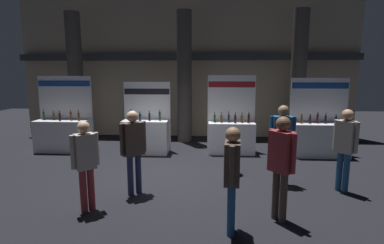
{
  "coord_description": "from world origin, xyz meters",
  "views": [
    {
      "loc": [
        0.97,
        -6.91,
        2.52
      ],
      "look_at": [
        0.48,
        0.69,
        1.24
      ],
      "focal_mm": 27.9,
      "sensor_mm": 36.0,
      "label": 1
    }
  ],
  "objects_px": {
    "trash_bin": "(232,161)",
    "visitor_3": "(232,171)",
    "visitor_1": "(85,159)",
    "exhibitor_booth_1": "(146,134)",
    "exhibitor_booth_3": "(320,137)",
    "visitor_5": "(133,145)",
    "visitor_4": "(281,159)",
    "exhibitor_booth_2": "(231,134)",
    "exhibitor_booth_0": "(63,132)",
    "visitor_7": "(282,137)",
    "visitor_0": "(345,143)"
  },
  "relations": [
    {
      "from": "visitor_0",
      "to": "visitor_4",
      "type": "distance_m",
      "value": 2.12
    },
    {
      "from": "exhibitor_booth_3",
      "to": "visitor_5",
      "type": "xyz_separation_m",
      "value": [
        -4.86,
        -3.18,
        0.45
      ]
    },
    {
      "from": "exhibitor_booth_3",
      "to": "visitor_7",
      "type": "xyz_separation_m",
      "value": [
        -1.7,
        -2.4,
        0.49
      ]
    },
    {
      "from": "exhibitor_booth_0",
      "to": "visitor_0",
      "type": "relative_size",
      "value": 1.35
    },
    {
      "from": "exhibitor_booth_1",
      "to": "visitor_4",
      "type": "relative_size",
      "value": 1.22
    },
    {
      "from": "visitor_1",
      "to": "exhibitor_booth_1",
      "type": "bearing_deg",
      "value": -133.49
    },
    {
      "from": "visitor_3",
      "to": "visitor_7",
      "type": "relative_size",
      "value": 0.95
    },
    {
      "from": "exhibitor_booth_3",
      "to": "exhibitor_booth_1",
      "type": "bearing_deg",
      "value": 179.72
    },
    {
      "from": "exhibitor_booth_1",
      "to": "trash_bin",
      "type": "relative_size",
      "value": 3.45
    },
    {
      "from": "visitor_1",
      "to": "visitor_5",
      "type": "distance_m",
      "value": 1.05
    },
    {
      "from": "visitor_0",
      "to": "exhibitor_booth_3",
      "type": "bearing_deg",
      "value": 127.92
    },
    {
      "from": "visitor_4",
      "to": "visitor_7",
      "type": "height_order",
      "value": "visitor_4"
    },
    {
      "from": "visitor_7",
      "to": "visitor_1",
      "type": "bearing_deg",
      "value": 25.92
    },
    {
      "from": "exhibitor_booth_1",
      "to": "visitor_5",
      "type": "height_order",
      "value": "exhibitor_booth_1"
    },
    {
      "from": "visitor_4",
      "to": "visitor_5",
      "type": "bearing_deg",
      "value": -146.08
    },
    {
      "from": "visitor_5",
      "to": "exhibitor_booth_2",
      "type": "bearing_deg",
      "value": 15.51
    },
    {
      "from": "visitor_4",
      "to": "visitor_1",
      "type": "bearing_deg",
      "value": -129.48
    },
    {
      "from": "trash_bin",
      "to": "visitor_3",
      "type": "bearing_deg",
      "value": -94.02
    },
    {
      "from": "trash_bin",
      "to": "visitor_3",
      "type": "distance_m",
      "value": 2.92
    },
    {
      "from": "exhibitor_booth_1",
      "to": "visitor_7",
      "type": "height_order",
      "value": "exhibitor_booth_1"
    },
    {
      "from": "exhibitor_booth_0",
      "to": "visitor_1",
      "type": "height_order",
      "value": "exhibitor_booth_0"
    },
    {
      "from": "exhibitor_booth_1",
      "to": "visitor_7",
      "type": "xyz_separation_m",
      "value": [
        3.62,
        -2.43,
        0.49
      ]
    },
    {
      "from": "exhibitor_booth_3",
      "to": "visitor_7",
      "type": "height_order",
      "value": "exhibitor_booth_3"
    },
    {
      "from": "visitor_1",
      "to": "visitor_7",
      "type": "bearing_deg",
      "value": 161.98
    },
    {
      "from": "exhibitor_booth_3",
      "to": "visitor_4",
      "type": "height_order",
      "value": "exhibitor_booth_3"
    },
    {
      "from": "visitor_4",
      "to": "exhibitor_booth_2",
      "type": "bearing_deg",
      "value": 149.92
    },
    {
      "from": "visitor_1",
      "to": "visitor_4",
      "type": "xyz_separation_m",
      "value": [
        3.42,
        -0.14,
        0.11
      ]
    },
    {
      "from": "visitor_3",
      "to": "visitor_5",
      "type": "height_order",
      "value": "visitor_5"
    },
    {
      "from": "exhibitor_booth_0",
      "to": "visitor_4",
      "type": "height_order",
      "value": "exhibitor_booth_0"
    },
    {
      "from": "exhibitor_booth_1",
      "to": "exhibitor_booth_3",
      "type": "xyz_separation_m",
      "value": [
        5.32,
        -0.03,
        0.0
      ]
    },
    {
      "from": "exhibitor_booth_1",
      "to": "trash_bin",
      "type": "bearing_deg",
      "value": -35.1
    },
    {
      "from": "exhibitor_booth_1",
      "to": "trash_bin",
      "type": "height_order",
      "value": "exhibitor_booth_1"
    },
    {
      "from": "exhibitor_booth_2",
      "to": "visitor_0",
      "type": "bearing_deg",
      "value": -53.99
    },
    {
      "from": "trash_bin",
      "to": "visitor_4",
      "type": "distance_m",
      "value": 2.56
    },
    {
      "from": "visitor_0",
      "to": "visitor_1",
      "type": "distance_m",
      "value": 5.19
    },
    {
      "from": "visitor_1",
      "to": "visitor_7",
      "type": "height_order",
      "value": "visitor_7"
    },
    {
      "from": "exhibitor_booth_3",
      "to": "trash_bin",
      "type": "distance_m",
      "value": 3.29
    },
    {
      "from": "trash_bin",
      "to": "visitor_3",
      "type": "xyz_separation_m",
      "value": [
        -0.2,
        -2.82,
        0.71
      ]
    },
    {
      "from": "visitor_4",
      "to": "visitor_5",
      "type": "relative_size",
      "value": 1.03
    },
    {
      "from": "visitor_0",
      "to": "visitor_7",
      "type": "bearing_deg",
      "value": -148.62
    },
    {
      "from": "visitor_4",
      "to": "visitor_7",
      "type": "bearing_deg",
      "value": 129.47
    },
    {
      "from": "exhibitor_booth_2",
      "to": "visitor_7",
      "type": "bearing_deg",
      "value": -70.05
    },
    {
      "from": "exhibitor_booth_2",
      "to": "visitor_1",
      "type": "relative_size",
      "value": 1.45
    },
    {
      "from": "exhibitor_booth_0",
      "to": "exhibitor_booth_3",
      "type": "height_order",
      "value": "exhibitor_booth_0"
    },
    {
      "from": "exhibitor_booth_2",
      "to": "exhibitor_booth_1",
      "type": "bearing_deg",
      "value": -176.14
    },
    {
      "from": "exhibitor_booth_3",
      "to": "visitor_1",
      "type": "bearing_deg",
      "value": -144.23
    },
    {
      "from": "visitor_4",
      "to": "visitor_0",
      "type": "bearing_deg",
      "value": 92.85
    },
    {
      "from": "visitor_3",
      "to": "exhibitor_booth_0",
      "type": "bearing_deg",
      "value": 52.91
    },
    {
      "from": "visitor_1",
      "to": "visitor_4",
      "type": "bearing_deg",
      "value": 137.2
    },
    {
      "from": "exhibitor_booth_0",
      "to": "visitor_1",
      "type": "distance_m",
      "value": 4.76
    }
  ]
}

